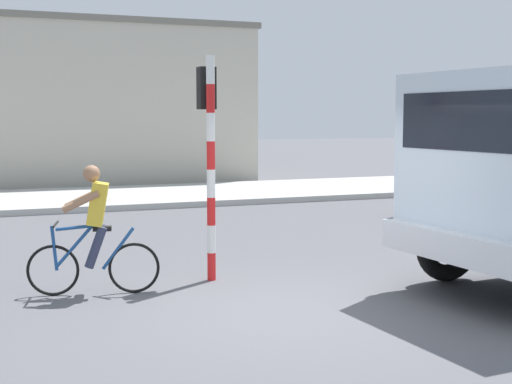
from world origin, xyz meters
TOP-DOWN VIEW (x-y plane):
  - ground_plane at (0.00, 0.00)m, footprint 120.00×120.00m
  - sidewalk_far at (0.00, 12.57)m, footprint 80.00×5.00m
  - cyclist at (-2.06, 1.82)m, footprint 1.69×0.58m
  - traffic_light_pole at (-0.36, 2.13)m, footprint 0.24×0.43m
  - car_red_near at (7.86, 6.07)m, footprint 4.12×2.11m
  - building_mid_block at (0.71, 18.68)m, footprint 10.43×6.22m

SIDE VIEW (x-z plane):
  - ground_plane at x=0.00m, z-range 0.00..0.00m
  - sidewalk_far at x=0.00m, z-range 0.00..0.16m
  - car_red_near at x=7.86m, z-range 0.02..1.62m
  - cyclist at x=-2.06m, z-range 0.00..1.72m
  - traffic_light_pole at x=-0.36m, z-range 0.47..3.67m
  - building_mid_block at x=0.71m, z-range 0.00..5.54m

